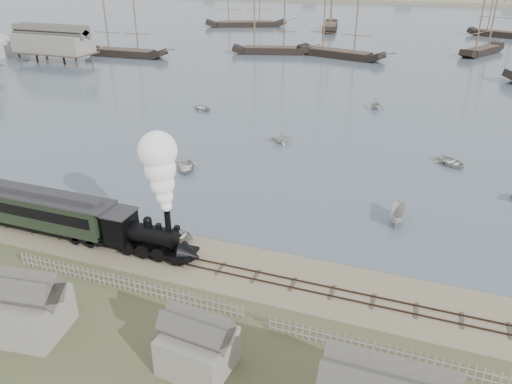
% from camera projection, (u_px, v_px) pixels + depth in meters
% --- Properties ---
extents(ground, '(600.00, 600.00, 0.00)m').
position_uv_depth(ground, '(241.00, 258.00, 40.97)').
color(ground, tan).
rests_on(ground, ground).
extents(harbor_water, '(600.00, 336.00, 0.06)m').
position_uv_depth(harbor_water, '(411.00, 21.00, 184.89)').
color(harbor_water, '#4D5E6E').
rests_on(harbor_water, ground).
extents(rail_track, '(120.00, 1.80, 0.16)m').
position_uv_depth(rail_track, '(232.00, 271.00, 39.26)').
color(rail_track, '#35271D').
rests_on(rail_track, ground).
extents(picket_fence_west, '(19.00, 0.10, 1.20)m').
position_uv_depth(picket_fence_west, '(125.00, 290.00, 37.07)').
color(picket_fence_west, gray).
rests_on(picket_fence_west, ground).
extents(picket_fence_east, '(15.00, 0.10, 1.20)m').
position_uv_depth(picket_fence_east, '(385.00, 360.00, 30.73)').
color(picket_fence_east, gray).
rests_on(picket_fence_east, ground).
extents(shed_left, '(5.00, 4.00, 4.10)m').
position_uv_depth(shed_left, '(29.00, 331.00, 33.09)').
color(shed_left, gray).
rests_on(shed_left, ground).
extents(shed_mid, '(4.00, 3.50, 3.60)m').
position_uv_depth(shed_mid, '(199.00, 367.00, 30.19)').
color(shed_mid, gray).
rests_on(shed_mid, ground).
extents(far_spit, '(500.00, 20.00, 1.80)m').
position_uv_depth(far_spit, '(424.00, 3.00, 252.63)').
color(far_spit, tan).
rests_on(far_spit, ground).
extents(locomotive, '(8.31, 3.10, 10.36)m').
position_uv_depth(locomotive, '(157.00, 205.00, 39.18)').
color(locomotive, black).
rests_on(locomotive, ground).
extents(passenger_coach, '(14.93, 2.88, 3.63)m').
position_uv_depth(passenger_coach, '(39.00, 208.00, 44.07)').
color(passenger_coach, black).
rests_on(passenger_coach, ground).
extents(beached_dinghy, '(2.66, 3.52, 0.69)m').
position_uv_depth(beached_dinghy, '(177.00, 235.00, 43.72)').
color(beached_dinghy, beige).
rests_on(beached_dinghy, ground).
extents(rowboat_0, '(4.88, 4.40, 0.83)m').
position_uv_depth(rowboat_0, '(186.00, 167.00, 57.29)').
color(rowboat_0, beige).
rests_on(rowboat_0, harbor_water).
extents(rowboat_1, '(3.40, 3.58, 1.48)m').
position_uv_depth(rowboat_1, '(282.00, 138.00, 65.47)').
color(rowboat_1, beige).
rests_on(rowboat_1, harbor_water).
extents(rowboat_2, '(3.67, 1.46, 1.40)m').
position_uv_depth(rowboat_2, '(397.00, 215.00, 46.16)').
color(rowboat_2, beige).
rests_on(rowboat_2, harbor_water).
extents(rowboat_3, '(4.78, 4.79, 0.82)m').
position_uv_depth(rowboat_3, '(451.00, 162.00, 58.65)').
color(rowboat_3, beige).
rests_on(rowboat_3, harbor_water).
extents(rowboat_6, '(3.82, 4.23, 0.72)m').
position_uv_depth(rowboat_6, '(202.00, 107.00, 79.72)').
color(rowboat_6, beige).
rests_on(rowboat_6, harbor_water).
extents(rowboat_7, '(4.05, 3.87, 1.66)m').
position_uv_depth(rowboat_7, '(376.00, 104.00, 79.91)').
color(rowboat_7, beige).
rests_on(rowboat_7, harbor_water).
extents(schooner_0, '(21.14, 5.61, 20.00)m').
position_uv_depth(schooner_0, '(121.00, 13.00, 116.93)').
color(schooner_0, black).
rests_on(schooner_0, harbor_water).
extents(schooner_1, '(19.49, 9.28, 20.00)m').
position_uv_depth(schooner_1, '(271.00, 12.00, 120.22)').
color(schooner_1, black).
rests_on(schooner_1, harbor_water).
extents(schooner_2, '(22.53, 11.02, 20.00)m').
position_uv_depth(schooner_2, '(342.00, 14.00, 115.77)').
color(schooner_2, black).
rests_on(schooner_2, harbor_water).
extents(schooner_3, '(11.57, 17.20, 20.00)m').
position_uv_depth(schooner_3, '(489.00, 12.00, 119.38)').
color(schooner_3, black).
rests_on(schooner_3, harbor_water).
extents(schooner_8, '(19.19, 10.65, 20.00)m').
position_uv_depth(schooner_8, '(507.00, 2.00, 145.25)').
color(schooner_8, black).
rests_on(schooner_8, harbor_water).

